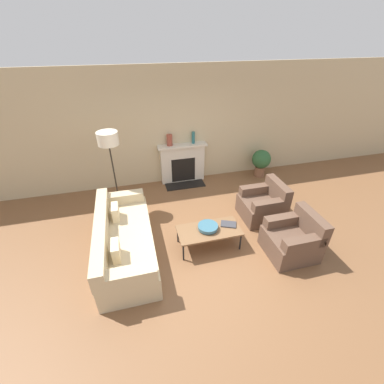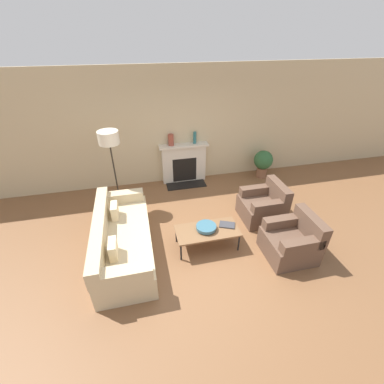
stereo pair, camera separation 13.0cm
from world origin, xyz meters
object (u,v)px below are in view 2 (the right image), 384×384
Objects in this scene: couch at (122,240)px; bowl at (206,227)px; book at (227,225)px; potted_plant at (263,162)px; fireplace at (184,164)px; floor_lamp at (109,142)px; mantel_vase_left at (171,140)px; coffee_table at (207,231)px; mantel_vase_center_left at (195,138)px; armchair_far at (263,206)px; armchair_near at (292,241)px.

bowl is at bearing -96.09° from couch.
book is 0.44× the size of potted_plant.
fireplace is 2.18m from floor_lamp.
mantel_vase_left is (-0.22, 2.57, 0.75)m from bowl.
book is at bearing -76.17° from mantel_vase_left.
coffee_table is 1.53× the size of potted_plant.
armchair_far is at bearing -62.79° from mantel_vase_center_left.
potted_plant is at bearing -8.51° from mantel_vase_center_left.
armchair_near is 2.79× the size of mantel_vase_center_left.
floor_lamp is at bearing -126.90° from armchair_near.
armchair_near reaches higher than coffee_table.
armchair_near is at bearing -6.12° from book.
armchair_near is 2.95× the size of mantel_vase_left.
coffee_table is (1.55, -0.19, 0.06)m from couch.
mantel_vase_left reaches higher than couch.
armchair_far is 0.46× the size of floor_lamp.
couch is at bearing -128.73° from mantel_vase_center_left.
floor_lamp is at bearing -156.62° from mantel_vase_center_left.
armchair_far is 2.26× the size of bowl.
armchair_far is (1.33, -2.00, -0.20)m from fireplace.
mantel_vase_left is 0.61m from mantel_vase_center_left.
potted_plant reaches higher than bowl.
fireplace is 1.09× the size of coffee_table.
bowl is at bearing -68.98° from armchair_far.
bowl is (-1.43, 0.57, 0.13)m from armchair_near.
book is 0.19× the size of floor_lamp.
mantel_vase_left is at bearing 95.03° from coffee_table.
mantel_vase_left reaches higher than potted_plant.
armchair_far is 0.72× the size of coffee_table.
potted_plant is at bearing -6.43° from mantel_vase_left.
bowl is (-0.10, -2.55, -0.07)m from fireplace.
floor_lamp is at bearing -171.39° from potted_plant.
coffee_table is at bearing -134.12° from potted_plant.
potted_plant is (1.85, 2.27, 0.05)m from book.
armchair_far is (0.00, 1.12, 0.00)m from armchair_near.
mantel_vase_left is (1.38, 0.86, -0.39)m from floor_lamp.
bowl is 1.31× the size of mantel_vase_left.
mantel_vase_center_left reaches higher than coffee_table.
coffee_table is 3.45× the size of book.
coffee_table is at bearing -110.99° from armchair_near.
mantel_vase_center_left is (1.93, 2.41, 0.90)m from couch.
fireplace is at bearing 87.72° from bowl.
mantel_vase_center_left is (-0.02, 2.55, 0.80)m from book.
couch is 1.95m from book.
floor_lamp reaches higher than potted_plant.
fireplace is 2.56m from book.
armchair_far reaches higher than potted_plant.
mantel_vase_left reaches higher than coffee_table.
mantel_vase_left is 2.60m from potted_plant.
armchair_near reaches higher than bowl.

